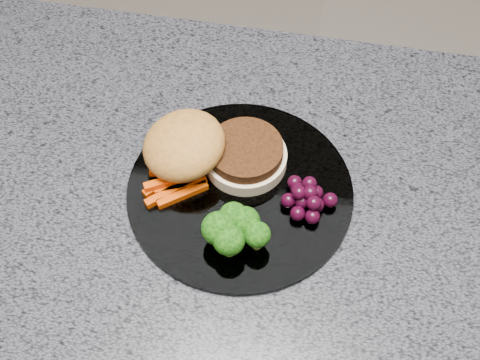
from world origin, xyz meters
name	(u,v)px	position (x,y,z in m)	size (l,w,h in m)	color
island_cabinet	(258,360)	(0.00, 0.00, 0.43)	(1.20, 0.60, 0.86)	brown
countertop	(266,227)	(0.00, 0.00, 0.88)	(1.20, 0.60, 0.04)	#4C4D56
plate	(240,191)	(-0.04, 0.03, 0.90)	(0.26, 0.26, 0.01)	white
burger	(206,151)	(-0.08, 0.06, 0.93)	(0.19, 0.14, 0.05)	beige
carrot_sticks	(174,183)	(-0.11, 0.02, 0.91)	(0.07, 0.07, 0.02)	#D14003
broccoli	(234,229)	(-0.03, -0.04, 0.93)	(0.07, 0.06, 0.05)	olive
grape_bunch	(307,198)	(0.04, 0.02, 0.92)	(0.06, 0.06, 0.03)	black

